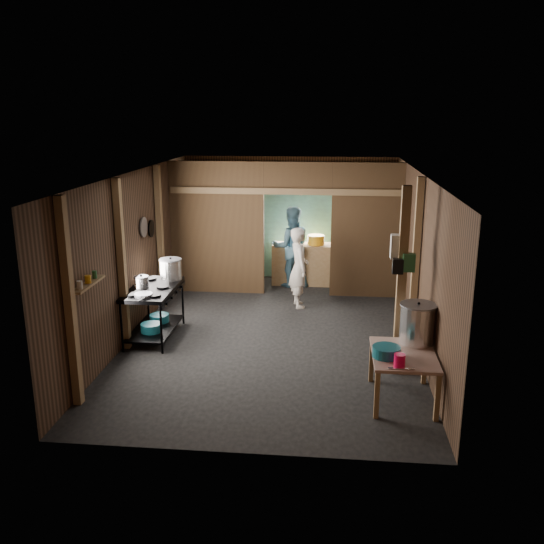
# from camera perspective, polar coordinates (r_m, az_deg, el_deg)

# --- Properties ---
(floor) EXTENTS (4.50, 7.00, 0.00)m
(floor) POSITION_cam_1_polar(r_m,az_deg,el_deg) (9.66, 0.12, -5.99)
(floor) COLOR black
(floor) RESTS_ON ground
(ceiling) EXTENTS (4.50, 7.00, 0.00)m
(ceiling) POSITION_cam_1_polar(r_m,az_deg,el_deg) (9.04, 0.13, 9.55)
(ceiling) COLOR black
(ceiling) RESTS_ON ground
(wall_back) EXTENTS (4.50, 0.00, 2.60)m
(wall_back) POSITION_cam_1_polar(r_m,az_deg,el_deg) (12.68, 1.68, 5.29)
(wall_back) COLOR #523524
(wall_back) RESTS_ON ground
(wall_front) EXTENTS (4.50, 0.00, 2.60)m
(wall_front) POSITION_cam_1_polar(r_m,az_deg,el_deg) (5.95, -3.21, -6.54)
(wall_front) COLOR #523524
(wall_front) RESTS_ON ground
(wall_left) EXTENTS (0.00, 7.00, 2.60)m
(wall_left) POSITION_cam_1_polar(r_m,az_deg,el_deg) (9.74, -13.18, 1.80)
(wall_left) COLOR #523524
(wall_left) RESTS_ON ground
(wall_right) EXTENTS (0.00, 7.00, 2.60)m
(wall_right) POSITION_cam_1_polar(r_m,az_deg,el_deg) (9.32, 14.03, 1.14)
(wall_right) COLOR #523524
(wall_right) RESTS_ON ground
(partition_left) EXTENTS (1.85, 0.10, 2.60)m
(partition_left) POSITION_cam_1_polar(r_m,az_deg,el_deg) (11.58, -5.36, 4.26)
(partition_left) COLOR brown
(partition_left) RESTS_ON floor
(partition_right) EXTENTS (1.35, 0.10, 2.60)m
(partition_right) POSITION_cam_1_polar(r_m,az_deg,el_deg) (11.39, 9.15, 3.95)
(partition_right) COLOR brown
(partition_right) RESTS_ON floor
(partition_header) EXTENTS (1.30, 0.10, 0.60)m
(partition_header) POSITION_cam_1_polar(r_m,az_deg,el_deg) (11.23, 2.53, 9.13)
(partition_header) COLOR brown
(partition_header) RESTS_ON wall_back
(turquoise_panel) EXTENTS (4.40, 0.06, 2.50)m
(turquoise_panel) POSITION_cam_1_polar(r_m,az_deg,el_deg) (12.63, 1.66, 5.02)
(turquoise_panel) COLOR #71C7B7
(turquoise_panel) RESTS_ON wall_back
(back_counter) EXTENTS (1.20, 0.50, 0.85)m
(back_counter) POSITION_cam_1_polar(r_m,az_deg,el_deg) (12.31, 2.86, 0.80)
(back_counter) COLOR #92764E
(back_counter) RESTS_ON floor
(wall_clock) EXTENTS (0.20, 0.03, 0.20)m
(wall_clock) POSITION_cam_1_polar(r_m,az_deg,el_deg) (12.47, 2.83, 7.90)
(wall_clock) COLOR beige
(wall_clock) RESTS_ON wall_back
(post_left_a) EXTENTS (0.10, 0.12, 2.60)m
(post_left_a) POSITION_cam_1_polar(r_m,az_deg,el_deg) (7.39, -19.06, -2.96)
(post_left_a) COLOR #92764E
(post_left_a) RESTS_ON floor
(post_left_b) EXTENTS (0.10, 0.12, 2.60)m
(post_left_b) POSITION_cam_1_polar(r_m,az_deg,el_deg) (8.98, -14.37, 0.59)
(post_left_b) COLOR #92764E
(post_left_b) RESTS_ON floor
(post_left_c) EXTENTS (0.10, 0.12, 2.60)m
(post_left_c) POSITION_cam_1_polar(r_m,az_deg,el_deg) (10.83, -10.81, 3.28)
(post_left_c) COLOR #92764E
(post_left_c) RESTS_ON floor
(post_right) EXTENTS (0.10, 0.12, 2.60)m
(post_right) POSITION_cam_1_polar(r_m,az_deg,el_deg) (9.12, 13.76, 0.85)
(post_right) COLOR #92764E
(post_right) RESTS_ON floor
(post_free) EXTENTS (0.12, 0.12, 2.60)m
(post_free) POSITION_cam_1_polar(r_m,az_deg,el_deg) (8.02, 12.46, -1.04)
(post_free) COLOR #92764E
(post_free) RESTS_ON floor
(cross_beam) EXTENTS (4.40, 0.12, 0.12)m
(cross_beam) POSITION_cam_1_polar(r_m,az_deg,el_deg) (11.23, 1.21, 7.86)
(cross_beam) COLOR #92764E
(cross_beam) RESTS_ON wall_left
(pan_lid_big) EXTENTS (0.03, 0.34, 0.34)m
(pan_lid_big) POSITION_cam_1_polar(r_m,az_deg,el_deg) (10.02, -12.36, 4.28)
(pan_lid_big) COLOR gray
(pan_lid_big) RESTS_ON wall_left
(pan_lid_small) EXTENTS (0.03, 0.30, 0.30)m
(pan_lid_small) POSITION_cam_1_polar(r_m,az_deg,el_deg) (10.41, -11.66, 4.16)
(pan_lid_small) COLOR black
(pan_lid_small) RESTS_ON wall_left
(wall_shelf) EXTENTS (0.14, 0.80, 0.03)m
(wall_shelf) POSITION_cam_1_polar(r_m,az_deg,el_deg) (7.78, -17.42, -1.14)
(wall_shelf) COLOR #92764E
(wall_shelf) RESTS_ON wall_left
(jar_white) EXTENTS (0.07, 0.07, 0.10)m
(jar_white) POSITION_cam_1_polar(r_m,az_deg,el_deg) (7.55, -18.19, -1.20)
(jar_white) COLOR beige
(jar_white) RESTS_ON wall_shelf
(jar_yellow) EXTENTS (0.08, 0.08, 0.10)m
(jar_yellow) POSITION_cam_1_polar(r_m,az_deg,el_deg) (7.77, -17.46, -0.68)
(jar_yellow) COLOR orange
(jar_yellow) RESTS_ON wall_shelf
(jar_green) EXTENTS (0.06, 0.06, 0.10)m
(jar_green) POSITION_cam_1_polar(r_m,az_deg,el_deg) (7.96, -16.85, -0.24)
(jar_green) COLOR #296437
(jar_green) RESTS_ON wall_shelf
(bag_white) EXTENTS (0.22, 0.15, 0.32)m
(bag_white) POSITION_cam_1_polar(r_m,az_deg,el_deg) (7.97, 12.24, 2.44)
(bag_white) COLOR beige
(bag_white) RESTS_ON post_free
(bag_green) EXTENTS (0.16, 0.12, 0.24)m
(bag_green) POSITION_cam_1_polar(r_m,az_deg,el_deg) (7.90, 13.13, 0.91)
(bag_green) COLOR #296437
(bag_green) RESTS_ON post_free
(bag_black) EXTENTS (0.14, 0.10, 0.20)m
(bag_black) POSITION_cam_1_polar(r_m,az_deg,el_deg) (7.87, 12.12, 0.55)
(bag_black) COLOR black
(bag_black) RESTS_ON post_free
(gas_range) EXTENTS (0.73, 1.41, 0.83)m
(gas_range) POSITION_cam_1_polar(r_m,az_deg,el_deg) (9.56, -11.40, -3.87)
(gas_range) COLOR black
(gas_range) RESTS_ON floor
(prep_table) EXTENTS (0.77, 1.06, 0.63)m
(prep_table) POSITION_cam_1_polar(r_m,az_deg,el_deg) (7.62, 12.55, -9.89)
(prep_table) COLOR tan
(prep_table) RESTS_ON floor
(stove_pot_large) EXTENTS (0.40, 0.40, 0.37)m
(stove_pot_large) POSITION_cam_1_polar(r_m,az_deg,el_deg) (9.79, -9.80, 0.22)
(stove_pot_large) COLOR silver
(stove_pot_large) RESTS_ON gas_range
(stove_pot_med) EXTENTS (0.29, 0.29, 0.21)m
(stove_pot_med) POSITION_cam_1_polar(r_m,az_deg,el_deg) (9.44, -12.57, -1.00)
(stove_pot_med) COLOR silver
(stove_pot_med) RESTS_ON gas_range
(frying_pan) EXTENTS (0.37, 0.54, 0.07)m
(frying_pan) POSITION_cam_1_polar(r_m,az_deg,el_deg) (9.01, -12.38, -2.18)
(frying_pan) COLOR gray
(frying_pan) RESTS_ON gas_range
(blue_tub_front) EXTENTS (0.33, 0.33, 0.13)m
(blue_tub_front) POSITION_cam_1_polar(r_m,az_deg,el_deg) (9.45, -11.67, -5.32)
(blue_tub_front) COLOR #155B69
(blue_tub_front) RESTS_ON gas_range
(blue_tub_back) EXTENTS (0.31, 0.31, 0.13)m
(blue_tub_back) POSITION_cam_1_polar(r_m,az_deg,el_deg) (9.86, -10.89, -4.42)
(blue_tub_back) COLOR #155B69
(blue_tub_back) RESTS_ON gas_range
(stock_pot) EXTENTS (0.57, 0.57, 0.54)m
(stock_pot) POSITION_cam_1_polar(r_m,az_deg,el_deg) (7.77, 13.95, -4.95)
(stock_pot) COLOR silver
(stock_pot) RESTS_ON prep_table
(wash_basin) EXTENTS (0.39, 0.39, 0.13)m
(wash_basin) POSITION_cam_1_polar(r_m,az_deg,el_deg) (7.33, 11.05, -7.60)
(wash_basin) COLOR #155B69
(wash_basin) RESTS_ON prep_table
(pink_bucket) EXTENTS (0.17, 0.17, 0.16)m
(pink_bucket) POSITION_cam_1_polar(r_m,az_deg,el_deg) (7.07, 12.29, -8.40)
(pink_bucket) COLOR #F80947
(pink_bucket) RESTS_ON prep_table
(knife) EXTENTS (0.30, 0.04, 0.01)m
(knife) POSITION_cam_1_polar(r_m,az_deg,el_deg) (7.05, 12.46, -9.14)
(knife) COLOR silver
(knife) RESTS_ON prep_table
(yellow_tub) EXTENTS (0.35, 0.35, 0.19)m
(yellow_tub) POSITION_cam_1_polar(r_m,az_deg,el_deg) (12.18, 4.29, 3.14)
(yellow_tub) COLOR orange
(yellow_tub) RESTS_ON back_counter
(cook) EXTENTS (0.49, 0.62, 1.49)m
(cook) POSITION_cam_1_polar(r_m,az_deg,el_deg) (10.77, 2.64, 0.43)
(cook) COLOR silver
(cook) RESTS_ON floor
(worker_back) EXTENTS (0.93, 0.80, 1.66)m
(worker_back) POSITION_cam_1_polar(r_m,az_deg,el_deg) (12.05, 1.88, 2.47)
(worker_back) COLOR teal
(worker_back) RESTS_ON floor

